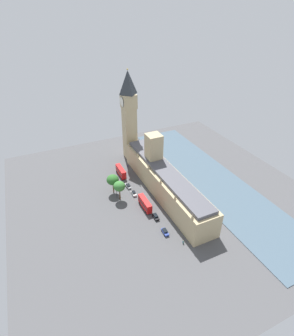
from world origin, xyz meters
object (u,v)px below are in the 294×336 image
Objects in this scene: clock_tower at (129,115)px; car_silver_near_tower at (128,186)px; car_black_far_end at (156,217)px; pedestrian_corner at (183,242)px; plane_tree_opposite_hall at (119,186)px; double_decker_bus_by_river_gate at (145,203)px; double_decker_bus_leading at (121,171)px; parliament_building at (164,179)px; car_white_under_trees at (134,193)px; pedestrian_kerbside at (128,166)px; plane_tree_trailing at (113,180)px; car_blue_midblock at (165,232)px; street_lamp_slot_10 at (116,190)px.

car_silver_near_tower is at bearing 65.63° from clock_tower.
car_black_far_end is 17.87m from pedestrian_corner.
double_decker_bus_by_river_gate is at bearing 126.47° from plane_tree_opposite_hall.
parliament_building is at bearing 122.78° from double_decker_bus_leading.
car_silver_near_tower is 44.50m from pedestrian_corner.
pedestrian_corner is (-5.80, 37.04, -0.12)m from car_white_under_trees.
parliament_building is at bearing 74.74° from pedestrian_kerbside.
double_decker_bus_leading is 2.56× the size of car_white_under_trees.
plane_tree_opposite_hall reaches higher than car_white_under_trees.
clock_tower is 32.29m from double_decker_bus_leading.
plane_tree_trailing is (8.35, -6.25, 6.62)m from car_white_under_trees.
car_silver_near_tower is at bearing 22.65° from pedestrian_corner.
double_decker_bus_by_river_gate is at bearing 91.67° from double_decker_bus_leading.
car_white_under_trees is at bearing -79.31° from car_black_far_end.
car_silver_near_tower is at bearing 39.10° from pedestrian_kerbside.
car_black_far_end and car_blue_midblock have the same top height.
pedestrian_kerbside is (7.72, -29.36, -6.62)m from parliament_building.
plane_tree_trailing is (8.11, 0.80, 6.62)m from car_silver_near_tower.
parliament_building is 14.85× the size of car_silver_near_tower.
pedestrian_kerbside is at bearing -75.27° from parliament_building.
plane_tree_trailing is at bearing -63.66° from car_black_far_end.
car_blue_midblock is at bearing 96.26° from car_white_under_trees.
car_silver_near_tower is (14.85, -10.70, -6.42)m from parliament_building.
double_decker_bus_by_river_gate is (-1.21, 18.36, 1.75)m from car_silver_near_tower.
plane_tree_trailing is at bearing -71.34° from car_blue_midblock.
plane_tree_opposite_hall is at bearing 99.65° from plane_tree_trailing.
double_decker_bus_leading is 48.21m from car_blue_midblock.
parliament_building is 27.13m from double_decker_bus_leading.
double_decker_bus_leading is 19.51m from street_lamp_slot_10.
car_white_under_trees is 2.40× the size of pedestrian_corner.
plane_tree_trailing reaches higher than street_lamp_slot_10.
double_decker_bus_leading is 38.52m from car_black_far_end.
double_decker_bus_by_river_gate is 26.24m from pedestrian_corner.
pedestrian_kerbside is (-7.13, -18.66, -0.21)m from car_silver_near_tower.
pedestrian_kerbside is at bearing -102.32° from car_white_under_trees.
pedestrian_corner is (-3.97, 7.80, -0.12)m from car_blue_midblock.
street_lamp_slot_10 reaches higher than pedestrian_kerbside.
double_decker_bus_by_river_gate reaches higher than pedestrian_corner.
pedestrian_kerbside is at bearing -91.98° from car_black_far_end.
parliament_building is at bearing 92.46° from clock_tower.
plane_tree_opposite_hall is 0.99× the size of plane_tree_trailing.
car_blue_midblock is at bearing 92.23° from double_decker_bus_leading.
pedestrian_corner is at bearing 119.62° from car_blue_midblock.
car_blue_midblock is at bearing -89.00° from car_silver_near_tower.
parliament_building is at bearing 0.06° from pedestrian_corner.
street_lamp_slot_10 is (8.60, 17.42, 1.73)m from double_decker_bus_leading.
street_lamp_slot_10 is (10.13, -30.74, 3.48)m from car_blue_midblock.
clock_tower is at bearing -125.91° from double_decker_bus_leading.
double_decker_bus_leading is at bearing -88.23° from car_white_under_trees.
plane_tree_opposite_hall is (8.22, -11.12, 4.91)m from double_decker_bus_by_river_gate.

